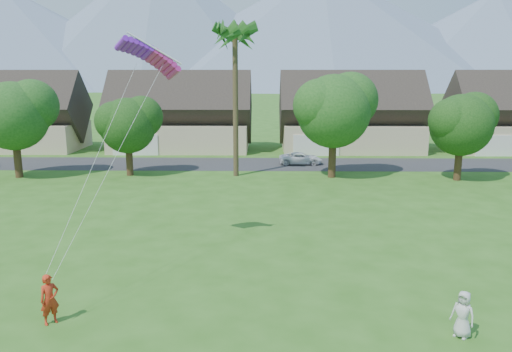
{
  "coord_description": "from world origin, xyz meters",
  "views": [
    {
      "loc": [
        0.39,
        -12.75,
        8.51
      ],
      "look_at": [
        0.0,
        10.0,
        3.8
      ],
      "focal_mm": 35.0,
      "sensor_mm": 36.0,
      "label": 1
    }
  ],
  "objects_px": {
    "parked_car": "(301,158)",
    "parafoil_kite": "(150,54)",
    "watcher": "(463,314)",
    "kite_flyer": "(50,299)"
  },
  "relations": [
    {
      "from": "parked_car",
      "to": "parafoil_kite",
      "type": "height_order",
      "value": "parafoil_kite"
    },
    {
      "from": "watcher",
      "to": "parked_car",
      "type": "distance_m",
      "value": 31.78
    },
    {
      "from": "watcher",
      "to": "parafoil_kite",
      "type": "bearing_deg",
      "value": -168.92
    },
    {
      "from": "kite_flyer",
      "to": "parked_car",
      "type": "distance_m",
      "value": 32.81
    },
    {
      "from": "parked_car",
      "to": "parafoil_kite",
      "type": "relative_size",
      "value": 1.3
    },
    {
      "from": "watcher",
      "to": "parked_car",
      "type": "xyz_separation_m",
      "value": [
        -3.04,
        31.64,
        -0.23
      ]
    },
    {
      "from": "watcher",
      "to": "parafoil_kite",
      "type": "distance_m",
      "value": 16.37
    },
    {
      "from": "kite_flyer",
      "to": "parked_car",
      "type": "bearing_deg",
      "value": 28.06
    },
    {
      "from": "kite_flyer",
      "to": "watcher",
      "type": "relative_size",
      "value": 1.12
    },
    {
      "from": "kite_flyer",
      "to": "parafoil_kite",
      "type": "height_order",
      "value": "parafoil_kite"
    }
  ]
}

